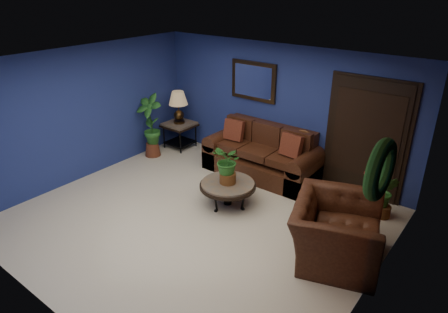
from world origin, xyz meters
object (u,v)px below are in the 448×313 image
Objects in this scene: table_lamp at (178,103)px; side_chair at (299,155)px; end_table at (180,129)px; armchair at (336,231)px; coffee_table at (228,186)px; sofa at (263,158)px.

side_chair is (2.99, 0.08, -0.45)m from table_lamp.
end_table is 0.49× the size of armchair.
end_table is 4.72m from armchair.
coffee_table is 1.49× the size of end_table.
coffee_table is at bearing -29.10° from table_lamp.
armchair reaches higher than coffee_table.
armchair is at bearing -50.41° from side_chair.
end_table is (-2.40, 1.34, 0.10)m from coffee_table.
side_chair reaches higher than armchair.
side_chair reaches higher than end_table.
end_table is 0.59m from table_lamp.
armchair is (2.05, -0.23, 0.07)m from coffee_table.
table_lamp is at bearing -179.12° from sofa.
sofa is at bearing -178.64° from side_chair.
sofa is at bearing 36.06° from armchair.
sofa reaches higher than end_table.
side_chair reaches higher than coffee_table.
armchair is at bearing -19.44° from table_lamp.
sofa is at bearing 0.88° from end_table.
side_chair is at bearing 23.53° from armchair.
coffee_table is 1.38× the size of table_lamp.
coffee_table is 0.73× the size of armchair.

